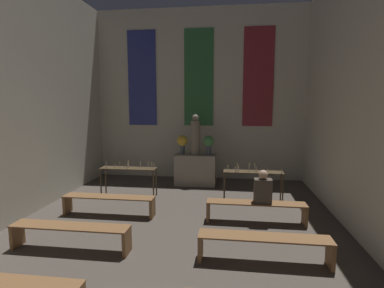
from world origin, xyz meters
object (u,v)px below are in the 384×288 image
Objects in this scene: pew_back_left at (109,201)px; altar at (195,169)px; statue at (195,136)px; flower_vase_left at (182,142)px; flower_vase_right at (209,142)px; pew_third_right at (264,243)px; pew_back_right at (256,208)px; pew_third_left at (70,232)px; person_seated at (263,189)px; candle_rack_right at (253,175)px; candle_rack_left at (129,172)px.

altar is at bearing 60.09° from pew_back_left.
statue is at bearing 60.09° from pew_back_left.
statue is at bearing 0.00° from flower_vase_left.
pew_third_right is at bearing -74.73° from flower_vase_right.
pew_back_left is (-1.21, -2.81, -1.00)m from flower_vase_left.
flower_vase_right is at bearing 113.35° from pew_back_right.
flower_vase_left is at bearing 125.72° from pew_back_right.
flower_vase_left is at bearing 74.73° from pew_third_left.
person_seated is (0.13, 0.00, 0.42)m from pew_back_right.
pew_back_right is 0.44m from person_seated.
candle_rack_right is at bearing -48.18° from flower_vase_right.
candle_rack_right is (2.05, -1.39, -0.65)m from flower_vase_left.
statue is at bearing 139.85° from candle_rack_right.
pew_back_right is (1.62, -2.81, -0.15)m from altar.
candle_rack_right is 1.43m from person_seated.
altar is at bearing 119.91° from pew_back_right.
pew_third_right is 3.63m from pew_back_left.
pew_back_right is at bearing -23.55° from candle_rack_left.
flower_vase_left is 4.99m from pew_third_right.
candle_rack_left is 0.73× the size of pew_back_right.
pew_back_right is at bearing 90.00° from pew_third_right.
pew_third_left is at bearing -154.12° from person_seated.
statue reaches higher than pew_third_left.
statue is 3.46m from pew_back_left.
flower_vase_left is 1.98m from candle_rack_left.
flower_vase_left is 0.81m from flower_vase_right.
pew_third_right is 2.97× the size of person_seated.
statue is (0.00, 0.00, 1.04)m from altar.
candle_rack_left is 3.30m from candle_rack_right.
altar is 0.60× the size of pew_third_left.
pew_third_right is (1.21, -4.45, -1.00)m from flower_vase_right.
statue is 0.59× the size of pew_third_right.
pew_back_left is at bearing -119.91° from altar.
altar is 1.79× the size of person_seated.
pew_back_right is (3.24, 1.63, 0.00)m from pew_third_left.
flower_vase_left reaches higher than pew_third_left.
flower_vase_right is at bearing 105.27° from pew_third_right.
pew_third_right is (3.27, -3.06, -0.35)m from candle_rack_left.
candle_rack_right is 1.47m from pew_back_right.
flower_vase_right is 4.99m from pew_third_left.
flower_vase_right is at bearing 131.82° from candle_rack_right.
candle_rack_left is 1.47m from pew_back_left.
statue is at bearing 180.00° from flower_vase_right.
pew_third_right is at bearing 0.00° from pew_third_left.
person_seated reaches higher than altar.
candle_rack_left is at bearing 91.22° from pew_back_left.
person_seated is (1.75, -2.81, -0.77)m from statue.
altar reaches higher than pew_back_left.
pew_back_right is (2.02, -2.81, -1.00)m from flower_vase_left.
candle_rack_right is at bearing -40.15° from statue.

